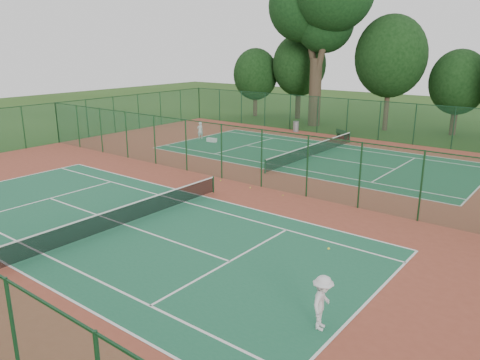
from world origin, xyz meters
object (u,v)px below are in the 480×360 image
object	(u,v)px
player_far	(200,130)
big_tree	(321,4)
player_near	(322,303)
kit_bag	(212,140)
trash_bin	(296,126)
bench	(342,134)

from	to	relation	value
player_far	big_tree	bearing A→B (deg)	-177.62
player_near	kit_bag	size ratio (longest dim) A/B	1.86
big_tree	kit_bag	bearing A→B (deg)	-101.62
big_tree	player_near	bearing A→B (deg)	-60.80
trash_bin	big_tree	xyz separation A→B (m)	(-0.35, 4.59, 11.60)
bench	player_near	bearing A→B (deg)	-40.46
trash_bin	big_tree	world-z (taller)	big_tree
kit_bag	bench	bearing A→B (deg)	40.20
bench	big_tree	bearing A→B (deg)	161.86
bench	big_tree	size ratio (longest dim) A/B	0.08
bench	big_tree	xyz separation A→B (m)	(-5.46, 5.06, 11.68)
big_tree	player_far	bearing A→B (deg)	-108.79
bench	kit_bag	world-z (taller)	bench
player_near	trash_bin	xyz separation A→B (m)	(-17.94, 28.13, -0.36)
bench	kit_bag	size ratio (longest dim) A/B	1.48
bench	kit_bag	bearing A→B (deg)	-109.50
bench	big_tree	world-z (taller)	big_tree
trash_bin	kit_bag	distance (m)	9.49
player_near	trash_bin	world-z (taller)	player_near
big_tree	bench	bearing A→B (deg)	-42.80
player_near	player_far	size ratio (longest dim) A/B	1.11
player_far	big_tree	distance (m)	17.94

